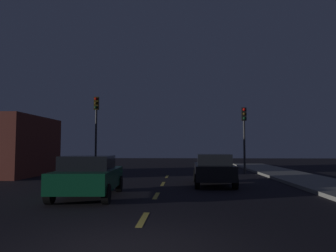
{
  "coord_description": "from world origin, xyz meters",
  "views": [
    {
      "loc": [
        1.0,
        -5.24,
        1.78
      ],
      "look_at": [
        -0.02,
        15.73,
        3.22
      ],
      "focal_mm": 33.44,
      "sensor_mm": 36.0,
      "label": 1
    }
  ],
  "objects": [
    {
      "name": "traffic_signal_left",
      "position": [
        -5.08,
        16.23,
        3.7
      ],
      "size": [
        0.32,
        0.38,
        5.32
      ],
      "color": "#2D2D30",
      "rests_on": "ground_plane"
    },
    {
      "name": "lane_stripe_second",
      "position": [
        0.0,
        2.6,
        0.0
      ],
      "size": [
        0.16,
        1.6,
        0.01
      ],
      "primitive_type": "cube",
      "color": "#EACC4C",
      "rests_on": "ground_plane"
    },
    {
      "name": "lane_stripe_fourth",
      "position": [
        0.0,
        10.2,
        0.0
      ],
      "size": [
        0.16,
        1.6,
        0.01
      ],
      "primitive_type": "cube",
      "color": "#EACC4C",
      "rests_on": "ground_plane"
    },
    {
      "name": "car_stopped_ahead",
      "position": [
        2.42,
        9.69,
        0.75
      ],
      "size": [
        1.89,
        3.88,
        1.47
      ],
      "color": "black",
      "rests_on": "ground_plane"
    },
    {
      "name": "lane_stripe_fifth",
      "position": [
        0.0,
        14.0,
        0.0
      ],
      "size": [
        0.16,
        1.6,
        0.01
      ],
      "primitive_type": "cube",
      "color": "#EACC4C",
      "rests_on": "ground_plane"
    },
    {
      "name": "ground_plane",
      "position": [
        0.0,
        7.0,
        0.0
      ],
      "size": [
        80.0,
        80.0,
        0.0
      ],
      "primitive_type": "plane",
      "color": "black"
    },
    {
      "name": "traffic_signal_right",
      "position": [
        5.15,
        16.23,
        3.18
      ],
      "size": [
        0.32,
        0.38,
        4.51
      ],
      "color": "#2D2D30",
      "rests_on": "ground_plane"
    },
    {
      "name": "lane_stripe_third",
      "position": [
        0.0,
        6.4,
        0.0
      ],
      "size": [
        0.16,
        1.6,
        0.01
      ],
      "primitive_type": "cube",
      "color": "#EACC4C",
      "rests_on": "ground_plane"
    },
    {
      "name": "car_adjacent_lane",
      "position": [
        -2.39,
        5.9,
        0.76
      ],
      "size": [
        2.2,
        4.01,
        1.49
      ],
      "color": "#0F4C2D",
      "rests_on": "ground_plane"
    }
  ]
}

